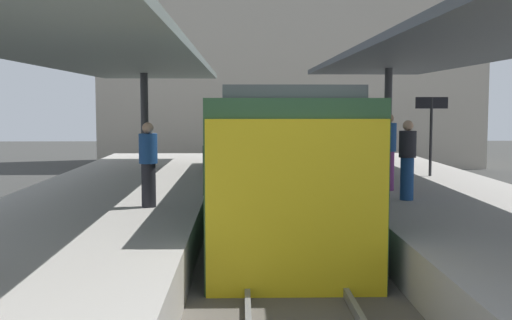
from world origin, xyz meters
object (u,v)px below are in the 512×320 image
Objects in this scene: platform_sign at (431,118)px; passenger_mid_platform at (388,150)px; litter_bin at (369,166)px; commuter_train at (274,157)px; passenger_near_bench at (407,159)px; passenger_far_end at (148,163)px.

platform_sign reaches higher than passenger_mid_platform.
platform_sign is 2.65m from litter_bin.
passenger_mid_platform is (2.64, -0.77, 0.21)m from commuter_train.
platform_sign is at bearing 25.39° from commuter_train.
platform_sign is 3.53m from passenger_mid_platform.
commuter_train reaches higher than litter_bin.
passenger_near_bench is at bearing -40.93° from commuter_train.
platform_sign is 2.76× the size of litter_bin.
litter_bin is at bearing 18.76° from commuter_train.
commuter_train is 3.55m from passenger_near_bench.
passenger_far_end is at bearing -155.98° from passenger_mid_platform.
passenger_mid_platform is 5.75m from passenger_far_end.
passenger_mid_platform reaches higher than litter_bin.
passenger_mid_platform is at bearing -86.16° from litter_bin.
passenger_mid_platform reaches higher than passenger_near_bench.
platform_sign is 1.32× the size of passenger_near_bench.
passenger_near_bench is (0.15, -3.18, 0.47)m from litter_bin.
litter_bin is 6.52m from passenger_far_end.
commuter_train is 7.83× the size of passenger_far_end.
platform_sign is 1.23× the size of passenger_mid_platform.
passenger_mid_platform reaches higher than passenger_far_end.
platform_sign is at bearing 67.74° from passenger_near_bench.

